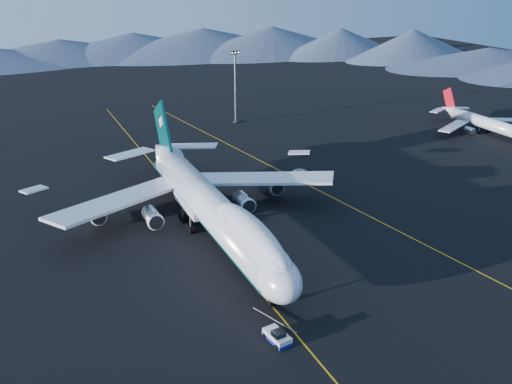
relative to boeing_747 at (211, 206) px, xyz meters
name	(u,v)px	position (x,y,z in m)	size (l,w,h in m)	color
ground	(212,235)	(0.00, -0.03, -5.81)	(500.00, 500.00, 0.00)	black
taxiway_line_main	(212,235)	(0.00, -0.03, -5.80)	(0.25, 220.00, 0.01)	orange
taxiway_line_side	(323,193)	(30.00, 9.97, -5.80)	(0.25, 200.00, 0.01)	orange
boeing_747	(211,206)	(0.00, 0.00, 0.00)	(59.62, 72.43, 19.37)	silver
pushback_tug	(277,337)	(-3.00, -34.55, -5.21)	(3.07, 4.71, 1.92)	silver
second_jet	(486,123)	(98.78, 32.14, -2.49)	(34.19, 38.62, 10.99)	silver
service_van	(304,173)	(31.12, 21.33, -5.05)	(2.54, 5.52, 1.53)	white
floodlight_mast	(235,87)	(35.00, 74.79, 5.71)	(2.81, 2.11, 22.74)	black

